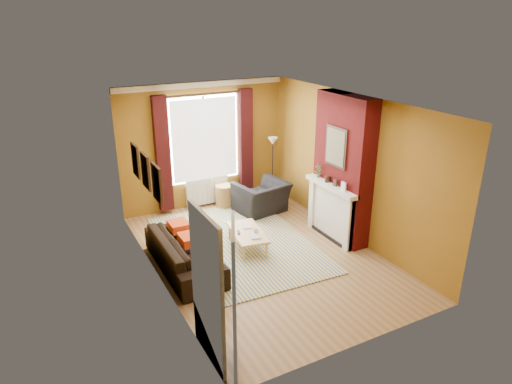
% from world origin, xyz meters
% --- Properties ---
extents(ground, '(5.50, 5.50, 0.00)m').
position_xyz_m(ground, '(0.00, 0.00, 0.00)').
color(ground, brown).
rests_on(ground, ground).
extents(room_walls, '(3.82, 5.54, 2.83)m').
position_xyz_m(room_walls, '(0.63, 0.27, 1.38)').
color(room_walls, brown).
rests_on(room_walls, ground).
extents(striped_rug, '(2.78, 3.75, 0.02)m').
position_xyz_m(striped_rug, '(-0.25, 0.60, 0.01)').
color(striped_rug, '#355693').
rests_on(striped_rug, ground).
extents(sofa, '(0.82, 2.09, 0.61)m').
position_xyz_m(sofa, '(-1.42, 0.21, 0.30)').
color(sofa, black).
rests_on(sofa, ground).
extents(armchair, '(1.20, 1.09, 0.69)m').
position_xyz_m(armchair, '(0.91, 1.73, 0.34)').
color(armchair, black).
rests_on(armchair, ground).
extents(coffee_table, '(0.70, 1.14, 0.36)m').
position_xyz_m(coffee_table, '(-0.13, 0.34, 0.32)').
color(coffee_table, '#D8B97D').
rests_on(coffee_table, ground).
extents(wicker_stool, '(0.51, 0.51, 0.51)m').
position_xyz_m(wicker_stool, '(0.32, 2.40, 0.26)').
color(wicker_stool, olive).
rests_on(wicker_stool, ground).
extents(floor_lamp, '(0.28, 0.28, 1.52)m').
position_xyz_m(floor_lamp, '(1.48, 2.24, 1.20)').
color(floor_lamp, black).
rests_on(floor_lamp, ground).
extents(book_a, '(0.25, 0.30, 0.02)m').
position_xyz_m(book_a, '(-0.19, 0.12, 0.37)').
color(book_a, '#999999').
rests_on(book_a, coffee_table).
extents(book_b, '(0.25, 0.30, 0.02)m').
position_xyz_m(book_b, '(-0.13, 0.57, 0.37)').
color(book_b, '#999999').
rests_on(book_b, coffee_table).
extents(mug, '(0.13, 0.13, 0.09)m').
position_xyz_m(mug, '(-0.04, 0.17, 0.40)').
color(mug, '#999999').
rests_on(mug, coffee_table).
extents(tv_remote, '(0.10, 0.16, 0.02)m').
position_xyz_m(tv_remote, '(-0.30, 0.36, 0.37)').
color(tv_remote, '#28282A').
rests_on(tv_remote, coffee_table).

